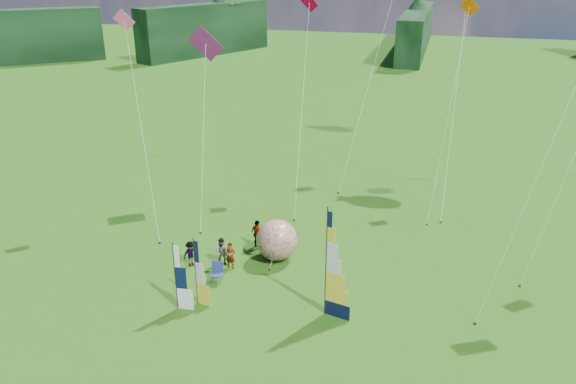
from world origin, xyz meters
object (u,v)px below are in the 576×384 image
(bol_inflatable, at_px, (277,240))
(side_banner_far, at_px, (175,278))
(spectator_c, at_px, (191,254))
(camp_chair, at_px, (217,273))
(spectator_a, at_px, (230,256))
(spectator_d, at_px, (257,234))
(side_banner_left, at_px, (196,272))
(kite_whale, at_px, (458,76))
(spectator_b, at_px, (222,252))
(feather_banner_main, at_px, (326,264))

(bol_inflatable, bearing_deg, side_banner_far, -118.23)
(side_banner_far, distance_m, spectator_c, 4.32)
(bol_inflatable, bearing_deg, camp_chair, -125.11)
(bol_inflatable, relative_size, spectator_a, 1.52)
(bol_inflatable, bearing_deg, spectator_d, 147.84)
(side_banner_left, xyz_separation_m, camp_chair, (0.20, 2.07, -1.22))
(spectator_d, bearing_deg, bol_inflatable, -176.97)
(side_banner_far, relative_size, spectator_a, 2.28)
(side_banner_left, distance_m, kite_whale, 23.06)
(kite_whale, bearing_deg, side_banner_far, -105.98)
(side_banner_far, height_order, kite_whale, kite_whale)
(kite_whale, bearing_deg, spectator_d, -114.17)
(spectator_d, height_order, kite_whale, kite_whale)
(spectator_c, bearing_deg, spectator_d, -8.76)
(spectator_a, distance_m, spectator_c, 2.27)
(spectator_c, distance_m, spectator_d, 4.22)
(spectator_b, xyz_separation_m, spectator_c, (-1.66, -0.60, -0.07))
(spectator_b, height_order, spectator_c, spectator_b)
(side_banner_far, relative_size, spectator_c, 2.35)
(side_banner_left, bearing_deg, side_banner_far, -121.85)
(feather_banner_main, xyz_separation_m, kite_whale, (5.35, 17.82, 5.79))
(feather_banner_main, relative_size, side_banner_left, 1.55)
(spectator_b, bearing_deg, spectator_a, -26.15)
(bol_inflatable, xyz_separation_m, kite_whale, (9.17, 13.23, 7.37))
(spectator_d, bearing_deg, spectator_b, 98.00)
(spectator_c, xyz_separation_m, spectator_d, (2.92, 3.05, 0.13))
(spectator_a, height_order, spectator_b, spectator_b)
(feather_banner_main, distance_m, spectator_c, 8.83)
(spectator_c, xyz_separation_m, kite_whale, (13.59, 15.34, 7.81))
(spectator_b, bearing_deg, feather_banner_main, -27.53)
(spectator_d, bearing_deg, spectator_c, 81.45)
(side_banner_far, relative_size, bol_inflatable, 1.49)
(feather_banner_main, height_order, spectator_d, feather_banner_main)
(bol_inflatable, xyz_separation_m, spectator_b, (-2.76, -1.51, -0.37))
(camp_chair, bearing_deg, side_banner_left, -106.39)
(bol_inflatable, distance_m, spectator_b, 3.17)
(feather_banner_main, distance_m, spectator_b, 7.52)
(spectator_b, bearing_deg, camp_chair, -80.19)
(camp_chair, bearing_deg, spectator_b, 91.51)
(spectator_b, bearing_deg, spectator_d, 60.37)
(kite_whale, bearing_deg, spectator_b, -112.19)
(kite_whale, bearing_deg, feather_banner_main, -89.93)
(side_banner_far, relative_size, kite_whale, 0.21)
(camp_chair, bearing_deg, spectator_c, 138.11)
(feather_banner_main, bearing_deg, side_banner_far, -154.75)
(side_banner_far, bearing_deg, spectator_d, 69.66)
(bol_inflatable, xyz_separation_m, spectator_c, (-4.41, -2.11, -0.44))
(bol_inflatable, relative_size, spectator_d, 1.34)
(bol_inflatable, height_order, kite_whale, kite_whale)
(side_banner_left, relative_size, camp_chair, 3.15)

